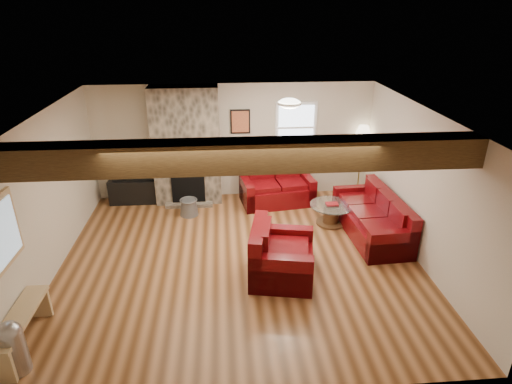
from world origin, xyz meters
TOP-DOWN VIEW (x-y plane):
  - room at (0.00, 0.00)m, footprint 8.00×8.00m
  - oak_beam at (0.00, -1.25)m, footprint 6.00×0.36m
  - chimney_breast at (-1.00, 2.49)m, footprint 1.40×0.67m
  - back_window at (1.35, 2.71)m, footprint 0.90×0.08m
  - ceiling_dome at (0.90, 0.90)m, footprint 0.40×0.40m
  - artwork_back at (0.15, 2.71)m, footprint 0.42×0.06m
  - artwork_right at (2.96, 0.30)m, footprint 0.06×0.55m
  - sofa_three at (2.48, 0.70)m, footprint 0.97×2.10m
  - loveseat at (0.90, 2.23)m, footprint 1.62×1.08m
  - armchair_red at (0.64, -0.51)m, footprint 1.15×1.25m
  - coffee_table at (1.84, 1.17)m, footprint 0.85×0.85m
  - tv_cabinet at (-2.18, 2.53)m, footprint 1.07×0.43m
  - television at (-2.18, 2.53)m, footprint 0.88×0.12m
  - floor_lamp at (2.80, 2.55)m, footprint 0.41×0.41m
  - pine_bench at (-2.83, -1.77)m, footprint 0.29×1.26m
  - pedal_bin at (-2.75, -2.17)m, footprint 0.36×0.36m
  - coal_bucket at (-0.97, 1.78)m, footprint 0.38×0.38m

SIDE VIEW (x-z plane):
  - coal_bucket at x=-0.97m, z-range 0.00..0.36m
  - coffee_table at x=1.84m, z-range -0.01..0.43m
  - pine_bench at x=-2.83m, z-range 0.00..0.47m
  - tv_cabinet at x=-2.18m, z-range 0.00..0.53m
  - pedal_bin at x=-2.75m, z-range 0.00..0.71m
  - sofa_three at x=2.48m, z-range 0.00..0.80m
  - loveseat at x=0.90m, z-range 0.00..0.80m
  - armchair_red at x=0.64m, z-range 0.00..0.89m
  - television at x=-2.18m, z-range 0.53..1.04m
  - chimney_breast at x=-1.00m, z-range -0.03..2.47m
  - room at x=0.00m, z-range -2.75..5.25m
  - floor_lamp at x=2.80m, z-range 0.56..2.16m
  - back_window at x=1.35m, z-range 1.00..2.10m
  - artwork_back at x=0.15m, z-range 1.44..1.96m
  - artwork_right at x=2.96m, z-range 1.54..1.96m
  - oak_beam at x=0.00m, z-range 2.12..2.50m
  - ceiling_dome at x=0.90m, z-range 2.35..2.53m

